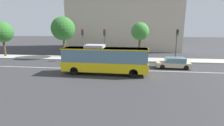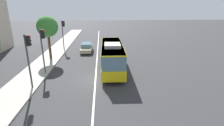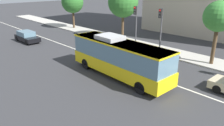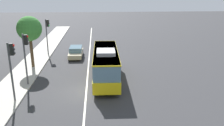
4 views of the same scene
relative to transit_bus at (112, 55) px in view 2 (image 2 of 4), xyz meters
The scene contains 9 objects.
ground_plane 4.15m from the transit_bus, 147.92° to the left, with size 160.00×160.00×0.00m, color #333335.
sidewalk_kerb 9.85m from the transit_bus, 109.05° to the left, with size 80.00×3.37×0.14m, color #B2ADA3.
lane_centre_line 4.15m from the transit_bus, 147.92° to the left, with size 76.00×0.16×0.01m, color silver.
transit_bus is the anchor object (origin of this frame).
sedan_beige 9.68m from the transit_bus, 23.50° to the left, with size 4.52×1.86×1.46m.
traffic_light_near_corner 8.00m from the transit_bus, 99.22° to the left, with size 0.34×0.62×5.20m.
traffic_light_mid_block 9.41m from the transit_bus, 122.27° to the left, with size 0.33×0.62×5.20m.
traffic_light_far_corner 12.81m from the transit_bus, 37.84° to the left, with size 0.35×0.62×5.20m.
street_tree_kerbside_centre 10.19m from the transit_bus, 63.23° to the left, with size 2.90×2.90×6.26m.
Camera 2 is at (-17.20, -0.73, 7.56)m, focal length 27.69 mm.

